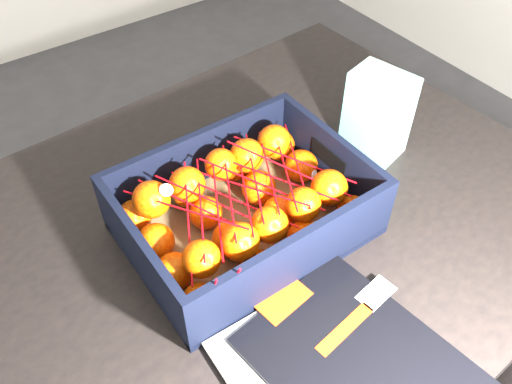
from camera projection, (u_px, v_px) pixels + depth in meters
ground at (187, 332)px, 1.55m from camera, size 3.50×3.50×0.00m
table at (220, 278)px, 0.90m from camera, size 1.25×0.87×0.75m
magazine_stack at (345, 378)px, 0.66m from camera, size 0.28×0.32×0.02m
produce_crate at (245, 214)px, 0.82m from camera, size 0.36×0.27×0.11m
clementine_heap at (244, 205)px, 0.80m from camera, size 0.34×0.25×0.10m
mesh_net at (243, 192)px, 0.77m from camera, size 0.29×0.24×0.09m
retail_carton at (378, 114)px, 0.93m from camera, size 0.09×0.12×0.16m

